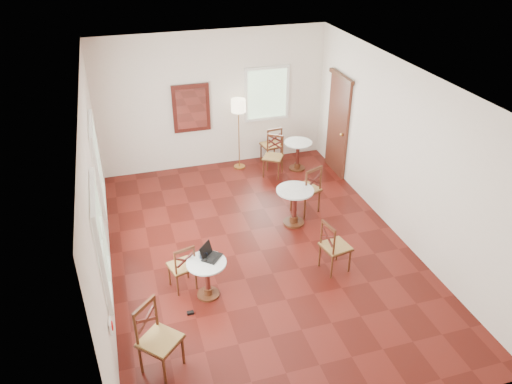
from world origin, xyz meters
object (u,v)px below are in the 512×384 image
chair_back_b (273,156)px  mouse (204,260)px  laptop (210,254)px  chair_back_a (272,145)px  navy_mug (203,255)px  cafe_table_near (207,275)px  chair_near_a (182,266)px  cafe_table_mid (294,203)px  cafe_table_back (298,152)px  power_adapter (190,313)px  floor_lamp (238,110)px  chair_mid_a (307,189)px  chair_near_b (158,339)px  water_glass (201,255)px  chair_mid_b (334,246)px

chair_back_b → mouse: 4.07m
chair_back_b → laptop: size_ratio=2.37×
chair_back_a → navy_mug: chair_back_a is taller
cafe_table_near → chair_near_a: bearing=138.6°
cafe_table_mid → cafe_table_back: bearing=67.6°
navy_mug → power_adapter: (-0.31, -0.45, -0.66)m
floor_lamp → power_adapter: (-1.90, -4.32, -1.34)m
laptop → mouse: laptop is taller
chair_mid_a → chair_back_b: chair_mid_a is taller
cafe_table_back → power_adapter: 4.99m
chair_mid_a → laptop: chair_mid_a is taller
chair_back_b → power_adapter: 4.55m
cafe_table_near → laptop: 0.32m
chair_near_b → water_glass: 1.53m
chair_mid_b → chair_back_a: bearing=-14.2°
chair_near_a → chair_mid_a: bearing=-165.5°
chair_back_a → floor_lamp: floor_lamp is taller
cafe_table_back → chair_near_a: (-3.11, -3.26, -0.00)m
cafe_table_mid → chair_mid_a: (0.36, 0.32, 0.05)m
chair_mid_b → navy_mug: chair_mid_b is taller
cafe_table_near → floor_lamp: size_ratio=0.39×
cafe_table_near → chair_near_a: 0.43m
cafe_table_back → floor_lamp: bearing=159.7°
chair_mid_a → cafe_table_back: bearing=-128.0°
chair_back_b → mouse: (-2.21, -3.41, 0.21)m
chair_back_a → mouse: (-2.35, -3.97, 0.20)m
chair_near_a → chair_mid_b: 2.41m
chair_near_a → laptop: 0.52m
chair_back_a → water_glass: chair_back_a is taller
chair_mid_b → navy_mug: size_ratio=7.46×
cafe_table_near → cafe_table_mid: size_ratio=0.87×
chair_near_b → mouse: 1.47m
chair_mid_a → chair_back_a: size_ratio=1.11×
navy_mug → cafe_table_mid: bearing=34.7°
cafe_table_mid → chair_back_b: chair_back_b is taller
power_adapter → chair_back_a: bearing=58.4°
cafe_table_mid → chair_near_b: size_ratio=0.72×
floor_lamp → mouse: 4.33m
cafe_table_mid → mouse: 2.45m
water_glass → power_adapter: (-0.28, -0.45, -0.67)m
chair_near_a → chair_near_b: bearing=54.4°
cafe_table_back → chair_near_b: size_ratio=0.66×
cafe_table_mid → floor_lamp: bearing=98.5°
cafe_table_near → mouse: size_ratio=6.04×
chair_mid_a → chair_mid_b: bearing=60.1°
chair_mid_a → power_adapter: chair_mid_a is taller
chair_mid_a → navy_mug: size_ratio=8.20×
cafe_table_near → chair_mid_a: chair_mid_a is taller
chair_mid_a → laptop: 2.81m
cafe_table_mid → laptop: 2.33m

